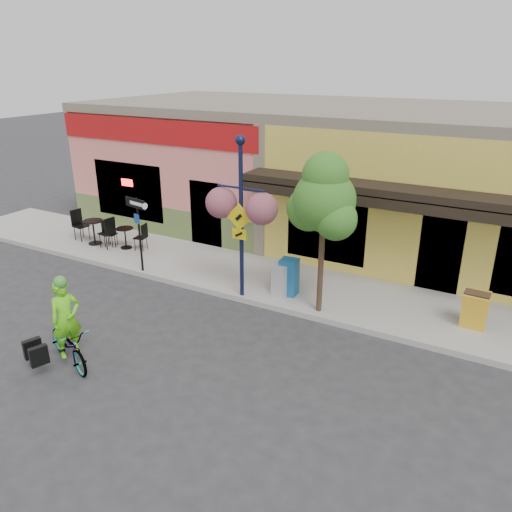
{
  "coord_description": "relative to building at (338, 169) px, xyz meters",
  "views": [
    {
      "loc": [
        6.05,
        -9.59,
        5.95
      ],
      "look_at": [
        0.49,
        0.5,
        1.4
      ],
      "focal_mm": 35.0,
      "sensor_mm": 36.0,
      "label": 1
    }
  ],
  "objects": [
    {
      "name": "ground",
      "position": [
        0.0,
        -7.5,
        -2.25
      ],
      "size": [
        90.0,
        90.0,
        0.0
      ],
      "primitive_type": "plane",
      "color": "#2D2D30",
      "rests_on": "ground"
    },
    {
      "name": "sidewalk",
      "position": [
        0.0,
        -5.5,
        -2.17
      ],
      "size": [
        24.0,
        3.0,
        0.15
      ],
      "primitive_type": "cube",
      "color": "#9E9B93",
      "rests_on": "ground"
    },
    {
      "name": "curb",
      "position": [
        0.0,
        -6.95,
        -2.17
      ],
      "size": [
        24.0,
        0.12,
        0.15
      ],
      "primitive_type": "cube",
      "color": "#A8A59E",
      "rests_on": "ground"
    },
    {
      "name": "building",
      "position": [
        0.0,
        0.0,
        0.0
      ],
      "size": [
        18.2,
        8.2,
        4.5
      ],
      "primitive_type": null,
      "color": "#DF756E",
      "rests_on": "ground"
    },
    {
      "name": "bicycle",
      "position": [
        -1.65,
        -11.16,
        -1.8
      ],
      "size": [
        1.81,
        1.15,
        0.9
      ],
      "primitive_type": "imported",
      "rotation": [
        0.0,
        0.0,
        1.22
      ],
      "color": "maroon",
      "rests_on": "ground"
    },
    {
      "name": "cyclist_rider",
      "position": [
        -1.6,
        -11.16,
        -1.42
      ],
      "size": [
        0.58,
        0.7,
        1.66
      ],
      "primitive_type": "imported",
      "rotation": [
        0.0,
        0.0,
        1.22
      ],
      "color": "#67E718",
      "rests_on": "ground"
    },
    {
      "name": "lamp_post",
      "position": [
        -0.02,
        -6.85,
        -0.01
      ],
      "size": [
        1.34,
        0.55,
        4.17
      ],
      "primitive_type": null,
      "rotation": [
        0.0,
        0.0,
        0.01
      ],
      "color": "#13183C",
      "rests_on": "sidewalk"
    },
    {
      "name": "one_way_sign",
      "position": [
        -3.42,
        -6.85,
        -1.0
      ],
      "size": [
        0.86,
        0.34,
        2.19
      ],
      "primitive_type": null,
      "rotation": [
        0.0,
        0.0,
        -0.19
      ],
      "color": "black",
      "rests_on": "sidewalk"
    },
    {
      "name": "cafe_set_left",
      "position": [
        -6.35,
        -5.86,
        -1.57
      ],
      "size": [
        1.87,
        1.08,
        1.07
      ],
      "primitive_type": null,
      "rotation": [
        0.0,
        0.0,
        -0.11
      ],
      "color": "black",
      "rests_on": "sidewalk"
    },
    {
      "name": "cafe_set_right",
      "position": [
        -5.14,
        -5.66,
        -1.65
      ],
      "size": [
        1.62,
        1.02,
        0.9
      ],
      "primitive_type": null,
      "rotation": [
        0.0,
        0.0,
        0.19
      ],
      "color": "black",
      "rests_on": "sidewalk"
    },
    {
      "name": "newspaper_box_blue",
      "position": [
        1.04,
        -6.22,
        -1.6
      ],
      "size": [
        0.47,
        0.42,
        0.99
      ],
      "primitive_type": null,
      "rotation": [
        0.0,
        0.0,
        0.06
      ],
      "color": "#185A94",
      "rests_on": "sidewalk"
    },
    {
      "name": "newspaper_box_grey",
      "position": [
        0.88,
        -6.36,
        -1.67
      ],
      "size": [
        0.47,
        0.44,
        0.86
      ],
      "primitive_type": null,
      "rotation": [
        0.0,
        0.0,
        -0.22
      ],
      "color": "#B0B0B0",
      "rests_on": "sidewalk"
    },
    {
      "name": "street_tree",
      "position": [
        2.09,
        -6.69,
        -0.11
      ],
      "size": [
        1.71,
        1.71,
        3.97
      ],
      "primitive_type": null,
      "rotation": [
        0.0,
        0.0,
        -0.11
      ],
      "color": "#3D7A26",
      "rests_on": "sidewalk"
    },
    {
      "name": "sandwich_board",
      "position": [
        5.53,
        -5.96,
        -1.65
      ],
      "size": [
        0.56,
        0.43,
        0.91
      ],
      "primitive_type": null,
      "rotation": [
        0.0,
        0.0,
        -0.05
      ],
      "color": "yellow",
      "rests_on": "sidewalk"
    }
  ]
}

